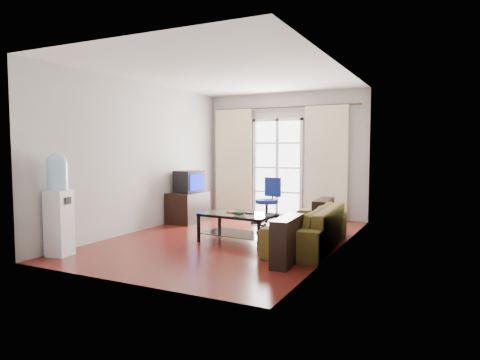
% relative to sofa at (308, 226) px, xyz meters
% --- Properties ---
extents(floor, '(5.20, 5.20, 0.00)m').
position_rel_sofa_xyz_m(floor, '(-1.34, -0.03, -0.31)').
color(floor, maroon).
rests_on(floor, ground).
extents(ceiling, '(5.20, 5.20, 0.00)m').
position_rel_sofa_xyz_m(ceiling, '(-1.34, -0.03, 2.39)').
color(ceiling, white).
rests_on(ceiling, wall_back).
extents(wall_back, '(3.60, 0.02, 2.70)m').
position_rel_sofa_xyz_m(wall_back, '(-1.34, 2.57, 1.04)').
color(wall_back, '#B5B1AC').
rests_on(wall_back, floor).
extents(wall_front, '(3.60, 0.02, 2.70)m').
position_rel_sofa_xyz_m(wall_front, '(-1.34, -2.63, 1.04)').
color(wall_front, '#B5B1AC').
rests_on(wall_front, floor).
extents(wall_left, '(0.02, 5.20, 2.70)m').
position_rel_sofa_xyz_m(wall_left, '(-3.14, -0.03, 1.04)').
color(wall_left, '#B5B1AC').
rests_on(wall_left, floor).
extents(wall_right, '(0.02, 5.20, 2.70)m').
position_rel_sofa_xyz_m(wall_right, '(0.46, -0.03, 1.04)').
color(wall_right, '#B5B1AC').
rests_on(wall_right, floor).
extents(french_door, '(1.16, 0.06, 2.15)m').
position_rel_sofa_xyz_m(french_door, '(-1.49, 2.51, 0.77)').
color(french_door, white).
rests_on(french_door, wall_back).
extents(curtain_rod, '(3.30, 0.04, 0.04)m').
position_rel_sofa_xyz_m(curtain_rod, '(-1.34, 2.47, 2.07)').
color(curtain_rod, '#4C3F2D').
rests_on(curtain_rod, wall_back).
extents(curtain_left, '(0.90, 0.07, 2.35)m').
position_rel_sofa_xyz_m(curtain_left, '(-2.54, 2.45, 0.89)').
color(curtain_left, beige).
rests_on(curtain_left, curtain_rod).
extents(curtain_right, '(0.90, 0.07, 2.35)m').
position_rel_sofa_xyz_m(curtain_right, '(-0.39, 2.45, 0.89)').
color(curtain_right, beige).
rests_on(curtain_right, curtain_rod).
extents(radiator, '(0.64, 0.12, 0.64)m').
position_rel_sofa_xyz_m(radiator, '(-0.54, 2.47, 0.02)').
color(radiator, gray).
rests_on(radiator, floor).
extents(sofa, '(2.21, 1.05, 0.62)m').
position_rel_sofa_xyz_m(sofa, '(0.00, 0.00, 0.00)').
color(sofa, olive).
rests_on(sofa, floor).
extents(coffee_table, '(1.21, 0.75, 0.47)m').
position_rel_sofa_xyz_m(coffee_table, '(-1.09, -0.24, -0.01)').
color(coffee_table, silver).
rests_on(coffee_table, floor).
extents(bowl, '(0.28, 0.28, 0.05)m').
position_rel_sofa_xyz_m(bowl, '(-1.02, -0.32, 0.18)').
color(bowl, '#338E50').
rests_on(bowl, coffee_table).
extents(book, '(0.17, 0.22, 0.02)m').
position_rel_sofa_xyz_m(book, '(-1.28, -0.17, 0.17)').
color(book, '#AE2315').
rests_on(book, coffee_table).
extents(remote, '(0.17, 0.08, 0.02)m').
position_rel_sofa_xyz_m(remote, '(-0.92, -0.17, 0.17)').
color(remote, black).
rests_on(remote, coffee_table).
extents(tv_stand, '(0.57, 0.84, 0.61)m').
position_rel_sofa_xyz_m(tv_stand, '(-2.83, 0.98, -0.00)').
color(tv_stand, black).
rests_on(tv_stand, floor).
extents(crt_tv, '(0.55, 0.56, 0.44)m').
position_rel_sofa_xyz_m(crt_tv, '(-2.83, 1.00, 0.52)').
color(crt_tv, black).
rests_on(crt_tv, tv_stand).
extents(task_chair, '(0.75, 0.75, 0.92)m').
position_rel_sofa_xyz_m(task_chair, '(-1.29, 1.49, -0.04)').
color(task_chair, black).
rests_on(task_chair, floor).
extents(water_cooler, '(0.34, 0.34, 1.44)m').
position_rel_sofa_xyz_m(water_cooler, '(-2.94, -2.09, 0.44)').
color(water_cooler, silver).
rests_on(water_cooler, floor).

